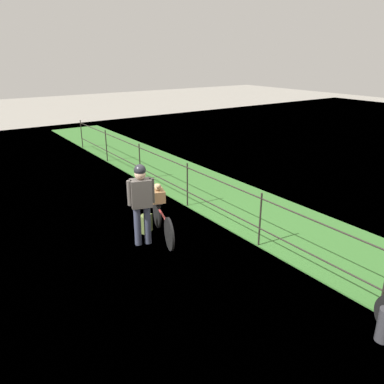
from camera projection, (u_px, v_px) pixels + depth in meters
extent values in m
plane|color=gray|center=(145.00, 247.00, 7.68)|extent=(60.00, 60.00, 0.00)
cube|color=#38702D|center=(257.00, 212.00, 9.31)|extent=(27.00, 2.40, 0.03)
cylinder|color=#28231E|center=(82.00, 134.00, 15.45)|extent=(0.04, 0.04, 1.14)
cylinder|color=#28231E|center=(106.00, 146.00, 13.46)|extent=(0.04, 0.04, 1.14)
cylinder|color=#28231E|center=(140.00, 162.00, 11.47)|extent=(0.04, 0.04, 1.14)
cylinder|color=#28231E|center=(187.00, 185.00, 9.48)|extent=(0.04, 0.04, 1.14)
cylinder|color=#28231E|center=(260.00, 220.00, 7.49)|extent=(0.04, 0.04, 1.14)
cylinder|color=#28231E|center=(219.00, 208.00, 8.55)|extent=(18.00, 0.03, 0.03)
cylinder|color=#28231E|center=(220.00, 181.00, 8.33)|extent=(18.00, 0.03, 0.03)
cylinder|color=black|center=(169.00, 234.00, 7.46)|extent=(0.65, 0.24, 0.67)
cylinder|color=black|center=(157.00, 213.00, 8.44)|extent=(0.65, 0.24, 0.67)
cylinder|color=#9E2D2D|center=(162.00, 215.00, 7.88)|extent=(0.83, 0.29, 0.04)
cube|color=black|center=(158.00, 205.00, 8.25)|extent=(0.22, 0.14, 0.06)
cube|color=slate|center=(158.00, 201.00, 8.22)|extent=(0.39, 0.26, 0.02)
cube|color=olive|center=(157.00, 195.00, 8.17)|extent=(0.45, 0.37, 0.25)
ellipsoid|color=tan|center=(157.00, 187.00, 8.11)|extent=(0.31, 0.22, 0.13)
sphere|color=tan|center=(158.00, 186.00, 7.98)|extent=(0.11, 0.11, 0.11)
cylinder|color=#383D51|center=(147.00, 225.00, 7.69)|extent=(0.14, 0.14, 0.82)
cylinder|color=#383D51|center=(138.00, 226.00, 7.63)|extent=(0.14, 0.14, 0.82)
cube|color=#4C4742|center=(141.00, 193.00, 7.42)|extent=(0.36, 0.46, 0.56)
cylinder|color=#4C4742|center=(152.00, 191.00, 7.47)|extent=(0.10, 0.10, 0.50)
cylinder|color=#4C4742|center=(130.00, 193.00, 7.35)|extent=(0.10, 0.10, 0.50)
sphere|color=tan|center=(140.00, 174.00, 7.29)|extent=(0.22, 0.22, 0.22)
sphere|color=black|center=(140.00, 170.00, 7.26)|extent=(0.23, 0.23, 0.23)
cube|color=olive|center=(146.00, 223.00, 8.24)|extent=(0.29, 0.33, 0.40)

